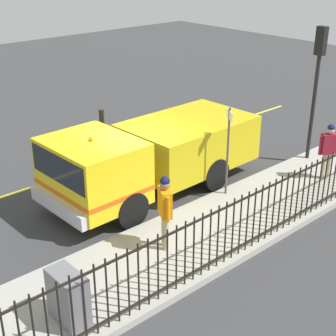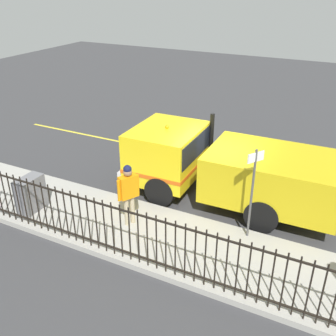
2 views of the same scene
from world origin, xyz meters
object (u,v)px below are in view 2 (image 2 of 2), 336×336
traffic_cone (196,158)px  work_truck (218,164)px  utility_cabinet (31,194)px  street_sign (253,184)px  worker_standing (128,189)px

traffic_cone → work_truck: bearing=39.0°
utility_cabinet → traffic_cone: 6.01m
street_sign → work_truck: bearing=-138.7°
worker_standing → utility_cabinet: size_ratio=1.73×
street_sign → worker_standing: bearing=-73.3°
worker_standing → utility_cabinet: worker_standing is taller
work_truck → utility_cabinet: work_truck is taller
utility_cabinet → traffic_cone: (-5.17, 3.05, -0.36)m
work_truck → street_sign: street_sign is taller
worker_standing → street_sign: 3.26m
traffic_cone → street_sign: size_ratio=0.25×
worker_standing → traffic_cone: worker_standing is taller
worker_standing → work_truck: bearing=-2.7°
traffic_cone → street_sign: (3.57, 3.01, 1.40)m
worker_standing → street_sign: (-0.93, 3.10, 0.45)m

